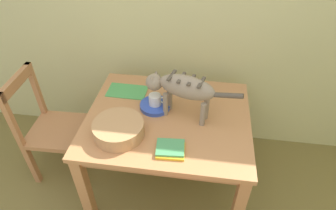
{
  "coord_description": "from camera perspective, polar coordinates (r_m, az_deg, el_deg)",
  "views": [
    {
      "loc": [
        0.16,
        -0.33,
        2.05
      ],
      "look_at": [
        -0.05,
        1.15,
        0.83
      ],
      "focal_mm": 30.75,
      "sensor_mm": 36.0,
      "label": 1
    }
  ],
  "objects": [
    {
      "name": "wall_rear",
      "position": [
        2.3,
        3.76,
        18.74
      ],
      "size": [
        5.21,
        0.11,
        2.5
      ],
      "color": "#D0CC88",
      "rests_on": "ground_plane"
    },
    {
      "name": "dining_table",
      "position": [
        2.06,
        -0.0,
        -4.1
      ],
      "size": [
        1.13,
        0.94,
        0.73
      ],
      "color": "#BE804E",
      "rests_on": "ground_plane"
    },
    {
      "name": "cat",
      "position": [
        1.87,
        2.76,
        3.4
      ],
      "size": [
        0.64,
        0.23,
        0.33
      ],
      "rotation": [
        0.0,
        0.0,
        1.3
      ],
      "color": "gray",
      "rests_on": "dining_table"
    },
    {
      "name": "saucer_bowl",
      "position": [
        2.06,
        -2.56,
        -0.14
      ],
      "size": [
        0.22,
        0.22,
        0.03
      ],
      "primitive_type": "cylinder",
      "color": "blue",
      "rests_on": "dining_table"
    },
    {
      "name": "coffee_mug",
      "position": [
        2.03,
        -2.52,
        1.06
      ],
      "size": [
        0.13,
        0.09,
        0.08
      ],
      "color": "white",
      "rests_on": "saucer_bowl"
    },
    {
      "name": "magazine",
      "position": [
        2.24,
        -8.1,
        2.74
      ],
      "size": [
        0.3,
        0.19,
        0.01
      ],
      "primitive_type": "cube",
      "rotation": [
        0.0,
        0.0,
        -0.02
      ],
      "color": "#4AA354",
      "rests_on": "dining_table"
    },
    {
      "name": "book_stack",
      "position": [
        1.76,
        0.5,
        -8.77
      ],
      "size": [
        0.18,
        0.16,
        0.03
      ],
      "color": "yellow",
      "rests_on": "dining_table"
    },
    {
      "name": "wicker_basket",
      "position": [
        1.86,
        -9.77,
        -4.67
      ],
      "size": [
        0.33,
        0.33,
        0.1
      ],
      "color": "tan",
      "rests_on": "dining_table"
    },
    {
      "name": "wooden_chair_far",
      "position": [
        2.49,
        -22.07,
        -4.28
      ],
      "size": [
        0.43,
        0.43,
        0.93
      ],
      "rotation": [
        0.0,
        0.0,
        -1.54
      ],
      "color": "#B87B4B",
      "rests_on": "ground_plane"
    }
  ]
}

